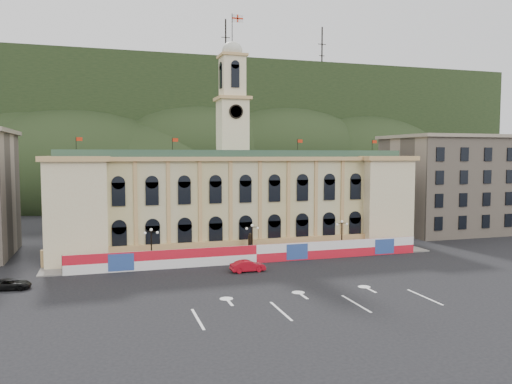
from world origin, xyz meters
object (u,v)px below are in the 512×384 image
object	(u,v)px
lamp_center	(252,239)
red_sedan	(248,266)
statue	(250,250)
black_suv	(10,284)

from	to	relation	value
lamp_center	red_sedan	xyz separation A→B (m)	(-2.57, -6.67, -2.34)
statue	lamp_center	size ratio (longest dim) A/B	0.72
red_sedan	black_suv	xyz separation A→B (m)	(-27.43, -0.44, -0.13)
lamp_center	black_suv	distance (m)	30.93
lamp_center	black_suv	world-z (taller)	lamp_center
red_sedan	black_suv	bearing A→B (deg)	88.83
statue	black_suv	world-z (taller)	statue
statue	black_suv	distance (m)	31.08
statue	black_suv	xyz separation A→B (m)	(-30.00, -8.11, -0.58)
red_sedan	lamp_center	bearing A→B (deg)	-23.17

